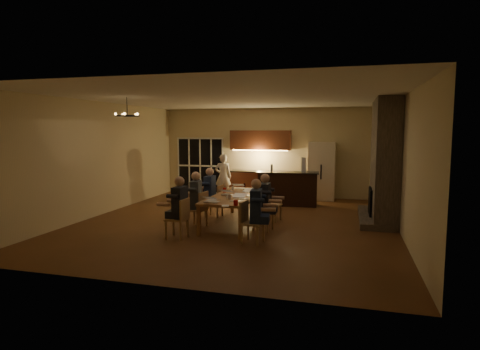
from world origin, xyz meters
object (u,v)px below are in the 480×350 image
object	(u,v)px
laptop_f	(257,186)
plate_near	(244,199)
chair_left_near	(177,218)
person_left_near	(180,207)
person_right_mid	(265,203)
bar_bottle	(272,168)
redcup_near	(236,203)
person_left_mid	(196,199)
chandelier	(127,116)
chair_right_mid	(263,212)
laptop_a	(212,197)
laptop_d	(247,191)
mug_mid	(245,190)
mug_back	(233,188)
chair_right_far	(272,204)
dining_table	(236,210)
bar_island	(288,189)
chair_left_mid	(197,209)
plate_far	(259,191)
refrigerator	(322,171)
can_right	(254,192)
person_left_far	(210,193)
chair_right_near	(253,223)
person_right_near	(256,211)
laptop_e	(239,185)
standing_person	(223,176)
redcup_mid	(225,190)
can_silver	(229,197)
mug_front	(228,196)
plate_left	(212,201)
laptop_b	(238,197)
chair_left_far	(214,201)
can_cola	(245,185)
laptop_c	(228,191)

from	to	relation	value
laptop_f	plate_near	bearing A→B (deg)	-97.89
chair_left_near	person_left_near	distance (m)	0.26
person_right_mid	bar_bottle	bearing A→B (deg)	5.63
redcup_near	person_left_mid	bearing A→B (deg)	145.84
person_left_mid	chandelier	distance (m)	2.66
chair_left_near	chair_right_mid	distance (m)	2.08
laptop_a	laptop_d	bearing A→B (deg)	-108.26
mug_mid	mug_back	world-z (taller)	same
chair_right_far	redcup_near	xyz separation A→B (m)	(-0.44, -1.97, 0.37)
dining_table	chair_left_near	distance (m)	1.87
person_left_near	redcup_near	world-z (taller)	person_left_near
bar_island	chair_right_mid	world-z (taller)	bar_island
chair_left_mid	bar_bottle	bearing A→B (deg)	169.80
laptop_a	mug_back	distance (m)	1.96
person_right_mid	plate_far	world-z (taller)	person_right_mid
laptop_f	plate_far	size ratio (longest dim) A/B	1.16
bar_bottle	chandelier	bearing A→B (deg)	-128.30
laptop_f	laptop_d	bearing A→B (deg)	-99.95
refrigerator	can_right	distance (m)	4.30
person_right_mid	laptop_d	distance (m)	0.79
person_left_far	chair_right_far	bearing A→B (deg)	89.50
chair_right_near	person_left_far	distance (m)	2.80
bar_island	chair_right_far	xyz separation A→B (m)	(-0.07, -2.36, -0.10)
redcup_near	person_right_mid	bearing A→B (deg)	60.27
chair_right_mid	person_right_near	size ratio (longest dim) A/B	0.64
laptop_d	laptop_e	distance (m)	1.29
standing_person	laptop_f	world-z (taller)	standing_person
redcup_mid	can_silver	size ratio (longest dim) A/B	1.00
person_right_near	person_left_far	bearing A→B (deg)	32.39
refrigerator	chair_right_far	size ratio (longest dim) A/B	2.25
laptop_f	plate_near	world-z (taller)	laptop_f
dining_table	mug_front	size ratio (longest dim) A/B	28.29
person_right_mid	mug_front	size ratio (longest dim) A/B	13.80
chair_left_near	plate_left	bearing A→B (deg)	142.30
chair_right_near	laptop_b	bearing A→B (deg)	44.43
person_right_mid	bar_bottle	size ratio (longest dim) A/B	5.75
chair_left_far	can_cola	bearing A→B (deg)	143.86
person_right_near	laptop_f	xyz separation A→B (m)	(-0.57, 2.61, 0.17)
bar_island	chandelier	size ratio (longest dim) A/B	3.36
chair_right_far	mug_back	xyz separation A→B (m)	(-1.14, 0.25, 0.36)
bar_island	can_right	size ratio (longest dim) A/B	16.24
person_left_far	mug_mid	world-z (taller)	person_left_far
chair_left_mid	plate_far	size ratio (longest dim) A/B	3.22
person_right_mid	laptop_a	size ratio (longest dim) A/B	4.31
person_left_near	can_silver	distance (m)	1.28
laptop_c	laptop_d	size ratio (longest dim) A/B	1.00
person_left_near	laptop_d	bearing A→B (deg)	146.19
can_right	redcup_near	bearing A→B (deg)	-90.74
bar_island	person_left_far	bearing A→B (deg)	-131.73
chair_right_mid	plate_left	bearing A→B (deg)	123.26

